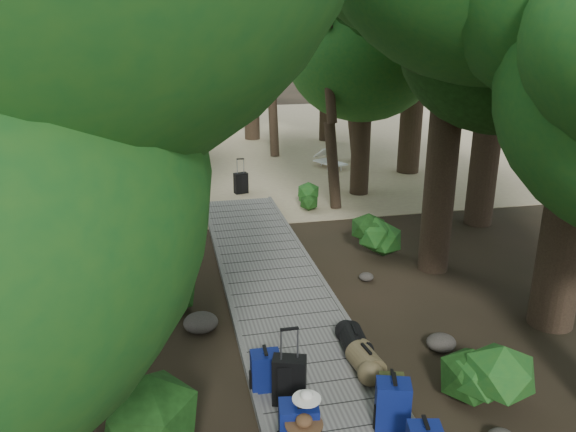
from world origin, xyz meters
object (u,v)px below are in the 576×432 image
object	(u,v)px
duffel_right_black	(354,341)
sun_lounger	(330,159)
duffel_right_khaki	(366,362)
backpack_right_c	(393,403)
lone_suitcase_on_sand	(241,183)
suitcase_on_boardwalk	(289,380)
backpack_right_d	(391,389)
backpack_left_d	(265,369)
kayak	(146,180)
backpack_left_c	(299,429)

from	to	relation	value
duffel_right_black	sun_lounger	distance (m)	12.24
duffel_right_khaki	backpack_right_c	bearing A→B (deg)	-100.73
backpack_right_c	lone_suitcase_on_sand	bearing A→B (deg)	109.65
suitcase_on_boardwalk	backpack_right_d	bearing A→B (deg)	2.91
lone_suitcase_on_sand	backpack_right_c	bearing A→B (deg)	-102.27
backpack_left_d	suitcase_on_boardwalk	bearing A→B (deg)	-54.41
backpack_left_d	suitcase_on_boardwalk	size ratio (longest dim) A/B	0.89
duffel_right_black	suitcase_on_boardwalk	size ratio (longest dim) A/B	0.88
backpack_right_d	suitcase_on_boardwalk	size ratio (longest dim) A/B	0.73
suitcase_on_boardwalk	kayak	xyz separation A→B (m)	(-2.11, 11.93, -0.29)
kayak	sun_lounger	world-z (taller)	sun_lounger
backpack_right_c	duffel_right_khaki	xyz separation A→B (m)	(0.07, 1.18, -0.17)
backpack_left_c	lone_suitcase_on_sand	bearing A→B (deg)	93.81
duffel_right_khaki	suitcase_on_boardwalk	distance (m)	1.31
backpack_left_c	backpack_right_d	distance (m)	1.60
duffel_right_black	sun_lounger	bearing A→B (deg)	80.63
backpack_left_c	backpack_right_d	bearing A→B (deg)	33.61
lone_suitcase_on_sand	kayak	distance (m)	3.30
backpack_right_c	kayak	bearing A→B (deg)	122.07
backpack_left_d	kayak	xyz separation A→B (m)	(-1.85, 11.54, -0.25)
duffel_right_black	kayak	bearing A→B (deg)	112.51
backpack_left_c	backpack_right_c	bearing A→B (deg)	20.57
backpack_right_d	suitcase_on_boardwalk	distance (m)	1.37
suitcase_on_boardwalk	lone_suitcase_on_sand	size ratio (longest dim) A/B	1.08
backpack_right_c	suitcase_on_boardwalk	size ratio (longest dim) A/B	1.06
duffel_right_black	sun_lounger	xyz separation A→B (m)	(3.12, 11.84, 0.01)
kayak	backpack_left_d	bearing A→B (deg)	-88.82
backpack_left_c	duffel_right_black	xyz separation A→B (m)	(1.38, 2.03, -0.23)
backpack_left_c	duffel_right_black	bearing A→B (deg)	64.23
backpack_right_d	kayak	xyz separation A→B (m)	(-3.43, 12.29, -0.20)
lone_suitcase_on_sand	sun_lounger	size ratio (longest dim) A/B	0.34
sun_lounger	lone_suitcase_on_sand	bearing A→B (deg)	-170.05
lone_suitcase_on_sand	sun_lounger	xyz separation A→B (m)	(3.61, 2.51, -0.01)
backpack_left_d	sun_lounger	distance (m)	13.27
backpack_right_c	backpack_left_d	bearing A→B (deg)	158.57
backpack_left_c	suitcase_on_boardwalk	xyz separation A→B (m)	(0.12, 1.04, -0.08)
backpack_right_d	duffel_right_black	size ratio (longest dim) A/B	0.83
backpack_right_c	duffel_right_black	xyz separation A→B (m)	(0.09, 1.75, -0.17)
backpack_right_c	sun_lounger	world-z (taller)	backpack_right_c
backpack_left_c	duffel_right_khaki	world-z (taller)	backpack_left_c
duffel_right_khaki	suitcase_on_boardwalk	size ratio (longest dim) A/B	0.85
kayak	duffel_right_black	bearing A→B (deg)	-80.85
backpack_right_c	sun_lounger	size ratio (longest dim) A/B	0.39
lone_suitcase_on_sand	kayak	world-z (taller)	lone_suitcase_on_sand
sun_lounger	backpack_left_c	bearing A→B (deg)	-132.90
duffel_right_khaki	lone_suitcase_on_sand	xyz separation A→B (m)	(-0.47, 9.90, 0.02)
backpack_left_d	sun_lounger	xyz separation A→B (m)	(4.63, 12.44, -0.10)
duffel_right_khaki	suitcase_on_boardwalk	xyz separation A→B (m)	(-1.24, -0.41, 0.15)
backpack_right_c	backpack_right_d	size ratio (longest dim) A/B	1.45
duffel_right_black	kayak	distance (m)	11.44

